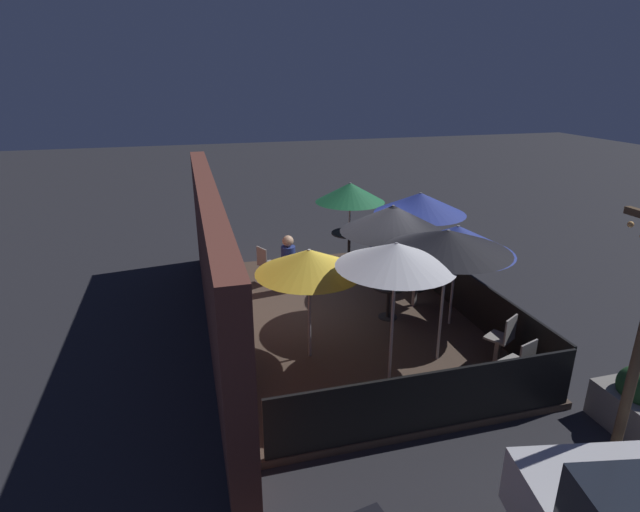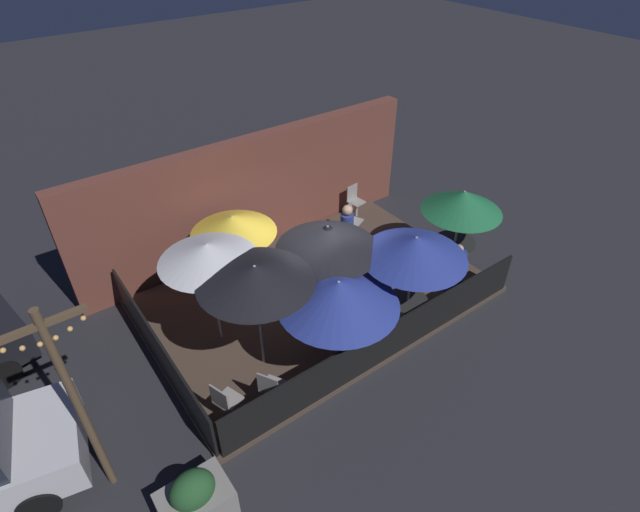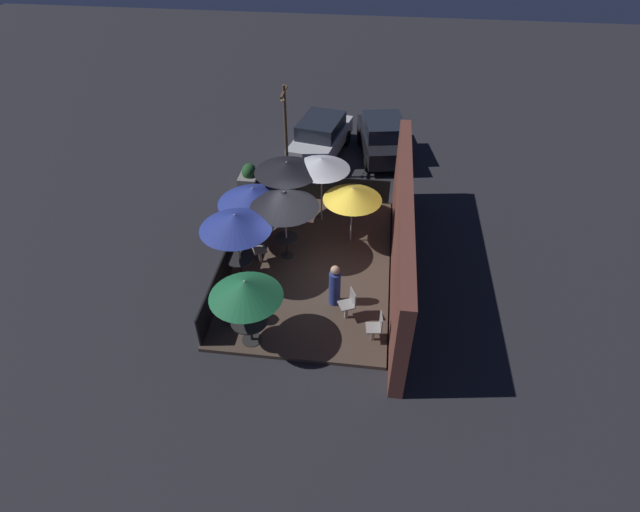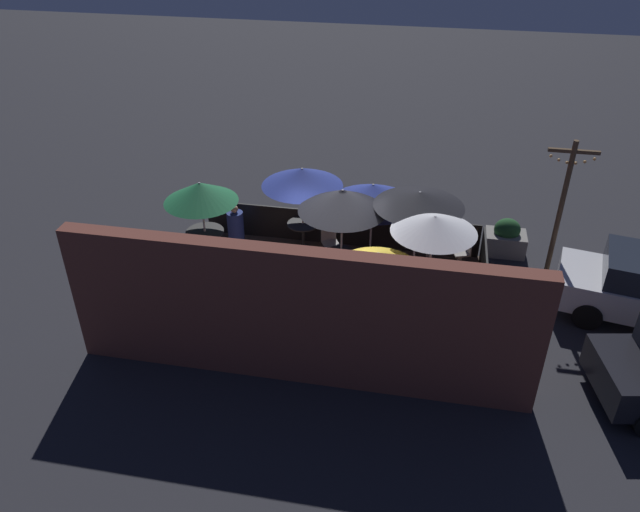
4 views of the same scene
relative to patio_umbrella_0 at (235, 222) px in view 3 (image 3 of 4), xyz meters
name	(u,v)px [view 3 (image 3 of 4)]	position (x,y,z in m)	size (l,w,h in m)	color
ground_plane	(311,267)	(-0.90, 1.98, -2.22)	(60.00, 60.00, 0.00)	#26262B
patio_deck	(311,265)	(-0.90, 1.98, -2.16)	(7.56, 4.94, 0.12)	#47382D
building_wall	(401,235)	(-0.90, 4.68, -0.71)	(9.16, 0.36, 3.03)	brown
fence_front	(234,246)	(-0.90, -0.44, -1.63)	(7.36, 0.05, 0.95)	black
fence_side_left	(325,188)	(-4.63, 1.98, -1.63)	(0.05, 4.74, 0.95)	black
patio_umbrella_0	(235,222)	(0.00, 0.00, 0.00)	(2.07, 2.07, 2.34)	#B2B2B7
patio_umbrella_1	(284,199)	(-1.20, 1.18, 0.06)	(2.08, 2.08, 2.43)	#B2B2B7
patio_umbrella_2	(245,289)	(2.39, 0.85, -0.23)	(1.85, 1.85, 2.14)	#B2B2B7
patio_umbrella_3	(322,164)	(-3.33, 2.03, 0.12)	(1.87, 1.87, 2.42)	#B2B2B7
patio_umbrella_4	(253,195)	(-1.79, 0.06, -0.27)	(2.24, 2.24, 2.09)	#B2B2B7
patio_umbrella_5	(353,194)	(-2.26, 3.13, -0.26)	(1.86, 1.86, 2.05)	#B2B2B7
patio_umbrella_6	(287,167)	(-2.95, 0.94, 0.14)	(2.11, 2.11, 2.42)	#B2B2B7
dining_table_0	(241,262)	(0.00, 0.00, -1.49)	(0.83, 0.83, 0.77)	black
dining_table_1	(287,242)	(-1.20, 1.18, -1.53)	(0.72, 0.72, 0.74)	black
dining_table_2	(250,324)	(2.39, 0.85, -1.49)	(0.98, 0.98, 0.77)	black
patio_chair_0	(257,249)	(-0.77, 0.33, -1.58)	(0.54, 0.54, 0.94)	gray
patio_chair_1	(273,191)	(-4.15, 0.16, -1.59)	(0.51, 0.51, 0.93)	gray
patio_chair_2	(263,203)	(-3.36, -0.07, -1.59)	(0.55, 0.55, 0.93)	gray
patio_chair_3	(349,303)	(1.24, 3.34, -1.57)	(0.53, 0.53, 0.95)	gray
patio_chair_4	(376,327)	(1.98, 4.12, -1.60)	(0.45, 0.45, 0.92)	gray
patron_0	(234,306)	(1.76, 0.26, -1.55)	(0.60, 0.60, 1.26)	navy
patron_1	(335,286)	(0.71, 2.90, -1.46)	(0.37, 0.37, 1.36)	navy
planter_box	(250,178)	(-5.28, -1.00, -1.79)	(1.05, 0.73, 1.01)	gray
light_post	(286,129)	(-6.18, 0.32, -0.11)	(1.10, 0.12, 3.77)	brown
parked_car_0	(321,136)	(-8.26, 1.39, -1.38)	(4.25, 2.44, 1.62)	silver
parked_car_1	(383,137)	(-8.50, 3.99, -1.38)	(4.06, 2.38, 1.62)	black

